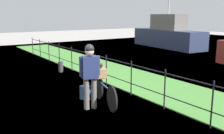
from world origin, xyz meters
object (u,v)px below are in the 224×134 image
Objects in this scene: cyclist_person at (90,71)px; mooring_bollard at (61,67)px; terrier_dog at (100,66)px; bicycle_main at (105,92)px; wooden_crate at (100,73)px; moored_boat_near at (168,35)px; backpack_on_paving at (85,93)px.

mooring_bollard is (-4.50, 1.07, -0.78)m from cyclist_person.
bicycle_main is at bearing -13.49° from terrier_dog.
terrier_dog reaches higher than wooden_crate.
bicycle_main is at bearing -52.93° from moored_boat_near.
moored_boat_near is at bearing 127.07° from bicycle_main.
backpack_on_paving is 13.05m from moored_boat_near.
terrier_dog is 0.71m from cyclist_person.
terrier_dog is at bearing 127.35° from cyclist_person.
backpack_on_paving is at bearing -130.70° from wooden_crate.
terrier_dog reaches higher than bicycle_main.
moored_boat_near reaches higher than backpack_on_paving.
moored_boat_near is at bearing 125.92° from wooden_crate.
cyclist_person is (0.46, -0.57, 0.20)m from wooden_crate.
bicycle_main reaches higher than mooring_bollard.
mooring_bollard is (-4.07, 0.50, -0.78)m from terrier_dog.
mooring_bollard is at bearing -34.97° from backpack_on_paving.
cyclist_person is at bearing -52.65° from terrier_dog.
wooden_crate is at bearing 166.51° from terrier_dog.
backpack_on_paving is at bearing -12.31° from mooring_bollard.
moored_boat_near reaches higher than cyclist_person.
backpack_on_paving is at bearing 161.33° from cyclist_person.
bicycle_main is 0.73m from backpack_on_paving.
terrier_dog is 12.94m from moored_boat_near.
bicycle_main is 3.81× the size of mooring_bollard.
wooden_crate is at bearing -153.36° from backpack_on_paving.
wooden_crate is 4.12m from mooring_bollard.
cyclist_person is (0.43, -0.57, -0.00)m from terrier_dog.
cyclist_person is at bearing -53.94° from moored_boat_near.
wooden_crate is 0.88× the size of mooring_bollard.
wooden_crate reaches higher than bicycle_main.
moored_boat_near is (-7.30, 10.79, 0.71)m from backpack_on_paving.
bicycle_main is 5.33× the size of terrier_dog.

